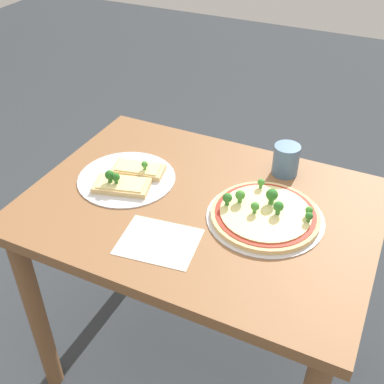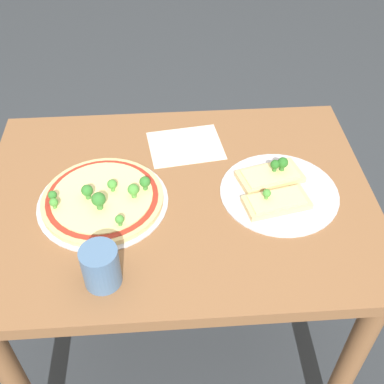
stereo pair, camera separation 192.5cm
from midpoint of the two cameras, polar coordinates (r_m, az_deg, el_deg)
ground_plane at (r=1.63m, az=12.42°, el=-46.67°), size 8.00×8.00×0.00m
dining_table at (r=1.01m, az=20.18°, el=-46.52°), size 1.00×0.73×0.75m
pizza_tray_whole at (r=0.85m, az=5.75°, el=-50.72°), size 0.33×0.33×0.07m
pizza_tray_slice at (r=0.98m, az=40.86°, el=-40.16°), size 0.30×0.30×0.06m
drinking_cup at (r=0.87m, az=14.07°, el=-66.13°), size 0.08×0.08×0.10m
paper_menu at (r=0.91m, az=20.01°, el=-34.03°), size 0.22×0.19×0.00m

